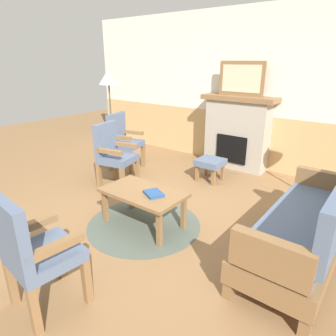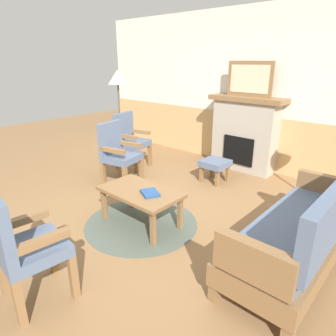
{
  "view_description": "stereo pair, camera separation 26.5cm",
  "coord_description": "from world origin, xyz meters",
  "px_view_note": "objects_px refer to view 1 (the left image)",
  "views": [
    {
      "loc": [
        2.2,
        -2.49,
        1.86
      ],
      "look_at": [
        0.0,
        0.35,
        0.55
      ],
      "focal_mm": 31.84,
      "sensor_mm": 36.0,
      "label": 1
    },
    {
      "loc": [
        2.4,
        -2.32,
        1.86
      ],
      "look_at": [
        0.0,
        0.35,
        0.55
      ],
      "focal_mm": 31.84,
      "sensor_mm": 36.0,
      "label": 2
    }
  ],
  "objects_px": {
    "framed_picture": "(241,79)",
    "armchair_by_window_left": "(123,139)",
    "footstool": "(210,164)",
    "couch": "(307,227)",
    "armchair_near_fireplace": "(113,152)",
    "book_on_table": "(154,193)",
    "fireplace": "(237,132)",
    "coffee_table": "(143,195)",
    "floor_lamp_by_chairs": "(109,83)",
    "armchair_front_left": "(34,250)"
  },
  "relations": [
    {
      "from": "book_on_table",
      "to": "floor_lamp_by_chairs",
      "type": "distance_m",
      "value": 2.97
    },
    {
      "from": "floor_lamp_by_chairs",
      "to": "footstool",
      "type": "bearing_deg",
      "value": 4.86
    },
    {
      "from": "framed_picture",
      "to": "armchair_near_fireplace",
      "type": "height_order",
      "value": "framed_picture"
    },
    {
      "from": "coffee_table",
      "to": "armchair_by_window_left",
      "type": "relative_size",
      "value": 0.98
    },
    {
      "from": "fireplace",
      "to": "armchair_front_left",
      "type": "height_order",
      "value": "fireplace"
    },
    {
      "from": "book_on_table",
      "to": "couch",
      "type": "bearing_deg",
      "value": 15.23
    },
    {
      "from": "fireplace",
      "to": "coffee_table",
      "type": "distance_m",
      "value": 2.56
    },
    {
      "from": "footstool",
      "to": "armchair_front_left",
      "type": "bearing_deg",
      "value": -84.53
    },
    {
      "from": "coffee_table",
      "to": "armchair_by_window_left",
      "type": "height_order",
      "value": "armchair_by_window_left"
    },
    {
      "from": "armchair_by_window_left",
      "to": "armchair_front_left",
      "type": "distance_m",
      "value": 3.27
    },
    {
      "from": "armchair_front_left",
      "to": "floor_lamp_by_chairs",
      "type": "relative_size",
      "value": 0.58
    },
    {
      "from": "armchair_near_fireplace",
      "to": "floor_lamp_by_chairs",
      "type": "relative_size",
      "value": 0.58
    },
    {
      "from": "couch",
      "to": "armchair_near_fireplace",
      "type": "bearing_deg",
      "value": 176.08
    },
    {
      "from": "framed_picture",
      "to": "armchair_front_left",
      "type": "xyz_separation_m",
      "value": [
        0.27,
        -3.97,
        -1.02
      ]
    },
    {
      "from": "armchair_near_fireplace",
      "to": "footstool",
      "type": "bearing_deg",
      "value": 45.77
    },
    {
      "from": "book_on_table",
      "to": "framed_picture",
      "type": "bearing_deg",
      "value": 94.98
    },
    {
      "from": "armchair_by_window_left",
      "to": "armchair_front_left",
      "type": "height_order",
      "value": "same"
    },
    {
      "from": "couch",
      "to": "book_on_table",
      "type": "xyz_separation_m",
      "value": [
        -1.52,
        -0.41,
        0.06
      ]
    },
    {
      "from": "framed_picture",
      "to": "armchair_by_window_left",
      "type": "relative_size",
      "value": 0.82
    },
    {
      "from": "framed_picture",
      "to": "floor_lamp_by_chairs",
      "type": "distance_m",
      "value": 2.36
    },
    {
      "from": "framed_picture",
      "to": "book_on_table",
      "type": "bearing_deg",
      "value": -85.02
    },
    {
      "from": "coffee_table",
      "to": "armchair_near_fireplace",
      "type": "relative_size",
      "value": 0.98
    },
    {
      "from": "footstool",
      "to": "framed_picture",
      "type": "bearing_deg",
      "value": 88.08
    },
    {
      "from": "footstool",
      "to": "armchair_by_window_left",
      "type": "relative_size",
      "value": 0.41
    },
    {
      "from": "framed_picture",
      "to": "footstool",
      "type": "distance_m",
      "value": 1.53
    },
    {
      "from": "floor_lamp_by_chairs",
      "to": "coffee_table",
      "type": "bearing_deg",
      "value": -34.78
    },
    {
      "from": "fireplace",
      "to": "armchair_near_fireplace",
      "type": "xyz_separation_m",
      "value": [
        -1.09,
        -1.94,
        -0.11
      ]
    },
    {
      "from": "fireplace",
      "to": "armchair_by_window_left",
      "type": "distance_m",
      "value": 2.03
    },
    {
      "from": "couch",
      "to": "coffee_table",
      "type": "distance_m",
      "value": 1.73
    },
    {
      "from": "framed_picture",
      "to": "coffee_table",
      "type": "xyz_separation_m",
      "value": [
        0.06,
        -2.55,
        -1.17
      ]
    },
    {
      "from": "fireplace",
      "to": "footstool",
      "type": "bearing_deg",
      "value": -91.92
    },
    {
      "from": "floor_lamp_by_chairs",
      "to": "armchair_by_window_left",
      "type": "bearing_deg",
      "value": -23.61
    },
    {
      "from": "coffee_table",
      "to": "armchair_front_left",
      "type": "height_order",
      "value": "armchair_front_left"
    },
    {
      "from": "couch",
      "to": "armchair_near_fireplace",
      "type": "relative_size",
      "value": 1.84
    },
    {
      "from": "footstool",
      "to": "floor_lamp_by_chairs",
      "type": "distance_m",
      "value": 2.41
    },
    {
      "from": "fireplace",
      "to": "armchair_front_left",
      "type": "distance_m",
      "value": 3.98
    },
    {
      "from": "framed_picture",
      "to": "coffee_table",
      "type": "distance_m",
      "value": 2.8
    },
    {
      "from": "fireplace",
      "to": "armchair_by_window_left",
      "type": "bearing_deg",
      "value": -141.17
    },
    {
      "from": "book_on_table",
      "to": "footstool",
      "type": "xyz_separation_m",
      "value": [
        -0.25,
        1.7,
        -0.17
      ]
    },
    {
      "from": "framed_picture",
      "to": "armchair_near_fireplace",
      "type": "distance_m",
      "value": 2.45
    },
    {
      "from": "coffee_table",
      "to": "armchair_by_window_left",
      "type": "bearing_deg",
      "value": 142.0
    },
    {
      "from": "book_on_table",
      "to": "fireplace",
      "type": "bearing_deg",
      "value": 94.98
    },
    {
      "from": "book_on_table",
      "to": "armchair_by_window_left",
      "type": "relative_size",
      "value": 0.23
    },
    {
      "from": "couch",
      "to": "coffee_table",
      "type": "xyz_separation_m",
      "value": [
        -1.68,
        -0.41,
        -0.01
      ]
    },
    {
      "from": "armchair_near_fireplace",
      "to": "armchair_by_window_left",
      "type": "distance_m",
      "value": 0.83
    },
    {
      "from": "fireplace",
      "to": "book_on_table",
      "type": "xyz_separation_m",
      "value": [
        0.22,
        -2.55,
        -0.2
      ]
    },
    {
      "from": "fireplace",
      "to": "armchair_front_left",
      "type": "relative_size",
      "value": 1.33
    },
    {
      "from": "armchair_near_fireplace",
      "to": "armchair_front_left",
      "type": "bearing_deg",
      "value": -56.23
    },
    {
      "from": "footstool",
      "to": "floor_lamp_by_chairs",
      "type": "xyz_separation_m",
      "value": [
        -2.1,
        -0.18,
        1.17
      ]
    },
    {
      "from": "framed_picture",
      "to": "couch",
      "type": "bearing_deg",
      "value": -50.79
    }
  ]
}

